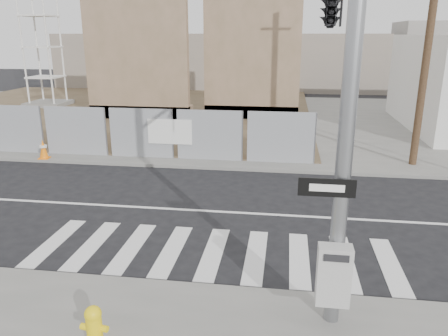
# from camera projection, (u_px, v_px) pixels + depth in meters

# --- Properties ---
(ground) EXTENTS (100.00, 100.00, 0.00)m
(ground) POSITION_uv_depth(u_px,v_px,m) (227.00, 212.00, 12.64)
(ground) COLOR black
(ground) RESTS_ON ground
(sidewalk_far) EXTENTS (50.00, 20.00, 0.12)m
(sidewalk_far) POSITION_uv_depth(u_px,v_px,m) (259.00, 120.00, 25.87)
(sidewalk_far) COLOR slate
(sidewalk_far) RESTS_ON ground
(signal_pole) EXTENTS (0.96, 5.87, 7.00)m
(signal_pole) POSITION_uv_depth(u_px,v_px,m) (335.00, 42.00, 8.96)
(signal_pole) COLOR gray
(signal_pole) RESTS_ON sidewalk_near
(chain_link_fence) EXTENTS (24.60, 0.04, 2.00)m
(chain_link_fence) POSITION_uv_depth(u_px,v_px,m) (9.00, 129.00, 18.40)
(chain_link_fence) COLOR gray
(chain_link_fence) RESTS_ON sidewalk_far
(concrete_wall_left) EXTENTS (6.00, 1.30, 8.00)m
(concrete_wall_left) POSITION_uv_depth(u_px,v_px,m) (137.00, 63.00, 24.98)
(concrete_wall_left) COLOR brown
(concrete_wall_left) RESTS_ON sidewalk_far
(concrete_wall_right) EXTENTS (5.50, 1.30, 8.00)m
(concrete_wall_right) POSITION_uv_depth(u_px,v_px,m) (252.00, 63.00, 25.04)
(concrete_wall_right) COLOR brown
(concrete_wall_right) RESTS_ON sidewalk_far
(utility_pole_right) EXTENTS (1.60, 0.28, 10.00)m
(utility_pole_right) POSITION_uv_depth(u_px,v_px,m) (431.00, 26.00, 15.43)
(utility_pole_right) COLOR #4E3724
(utility_pole_right) RESTS_ON sidewalk_far
(fire_hydrant) EXTENTS (0.46, 0.45, 0.74)m
(fire_hydrant) POSITION_uv_depth(u_px,v_px,m) (94.00, 327.00, 6.93)
(fire_hydrant) COLOR yellow
(fire_hydrant) RESTS_ON sidewalk_near
(traffic_cone_b) EXTENTS (0.45, 0.45, 0.78)m
(traffic_cone_b) POSITION_uv_depth(u_px,v_px,m) (43.00, 149.00, 17.58)
(traffic_cone_b) COLOR orange
(traffic_cone_b) RESTS_ON sidewalk_far
(traffic_cone_c) EXTENTS (0.45, 0.45, 0.66)m
(traffic_cone_c) POSITION_uv_depth(u_px,v_px,m) (80.00, 145.00, 18.54)
(traffic_cone_c) COLOR #F04C0C
(traffic_cone_c) RESTS_ON sidewalk_far
(traffic_cone_d) EXTENTS (0.47, 0.47, 0.70)m
(traffic_cone_d) POSITION_uv_depth(u_px,v_px,m) (237.00, 150.00, 17.56)
(traffic_cone_d) COLOR orange
(traffic_cone_d) RESTS_ON sidewalk_far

